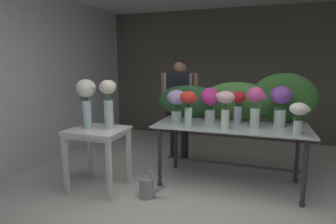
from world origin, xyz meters
The scene contains 18 objects.
ground_plane centered at (0.00, 1.99, 0.00)m, with size 8.74×8.74×0.00m, color silver.
wall_back centered at (0.00, 3.97, 1.35)m, with size 5.47×0.12×2.70m, color #5B564C.
wall_left centered at (-2.74, 1.99, 1.35)m, with size 0.12×4.09×2.70m, color silver.
display_table_glass centered at (0.26, 1.47, 0.68)m, with size 1.88×0.89×0.81m.
side_table_white centered at (-1.28, 0.81, 0.67)m, with size 0.67×0.58×0.78m.
florist centered at (-0.65, 2.23, 1.01)m, with size 0.62×0.24×1.62m.
foliage_backdrop centered at (0.35, 1.79, 1.08)m, with size 2.12×0.25×0.65m.
vase_lilac_anemones centered at (-0.44, 1.39, 1.07)m, with size 0.26×0.25×0.43m.
vase_blush_dahlias centered at (0.21, 1.20, 1.10)m, with size 0.23×0.21×0.45m.
vase_crimson_carnations centered at (0.33, 1.55, 1.05)m, with size 0.19×0.17×0.42m.
vase_fuchsia_lilies centered at (0.55, 1.37, 1.10)m, with size 0.23×0.19×0.49m.
vase_ivory_ranunculus centered at (1.00, 1.17, 1.03)m, with size 0.21×0.20×0.35m.
vase_scarlet_peonies centered at (-0.23, 1.19, 1.09)m, with size 0.21×0.20×0.44m.
vase_magenta_snapdragons centered at (-0.02, 1.49, 1.09)m, with size 0.24×0.24×0.46m.
vase_violet_freesia centered at (0.84, 1.54, 1.11)m, with size 0.25×0.25×0.50m.
vase_white_roses_tall centered at (-1.42, 0.81, 1.17)m, with size 0.27×0.24×0.60m.
vase_cream_lisianthus_tall centered at (-1.15, 0.86, 1.12)m, with size 0.21×0.21×0.60m.
watering_can centered at (-0.62, 0.78, 0.13)m, with size 0.35×0.18×0.34m.
Camera 1 is at (0.60, -2.08, 1.56)m, focal length 29.77 mm.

